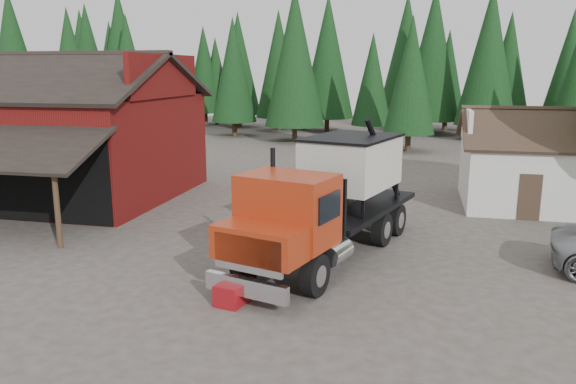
# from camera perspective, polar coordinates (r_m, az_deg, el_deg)

# --- Properties ---
(ground) EXTENTS (120.00, 120.00, 0.00)m
(ground) POSITION_cam_1_polar(r_m,az_deg,el_deg) (17.50, -10.77, -8.95)
(ground) COLOR #463D37
(ground) RESTS_ON ground
(red_barn) EXTENTS (12.80, 13.63, 7.18)m
(red_barn) POSITION_cam_1_polar(r_m,az_deg,el_deg) (30.70, -22.47, 4.66)
(red_barn) COLOR #621210
(red_barn) RESTS_ON ground
(farmhouse) EXTENTS (8.60, 6.42, 4.65)m
(farmhouse) POSITION_cam_1_polar(r_m,az_deg,el_deg) (28.91, 25.37, 1.93)
(farmhouse) COLOR silver
(farmhouse) RESTS_ON ground
(conifer_backdrop) EXTENTS (76.00, 16.00, 16.00)m
(conifer_backdrop) POSITION_cam_1_polar(r_m,az_deg,el_deg) (57.61, 6.32, 5.97)
(conifer_backdrop) COLOR black
(conifer_backdrop) RESTS_ON ground
(near_pine_a) EXTENTS (4.40, 4.40, 11.40)m
(near_pine_a) POSITION_cam_1_polar(r_m,az_deg,el_deg) (51.63, -21.21, 11.62)
(near_pine_a) COLOR #382619
(near_pine_a) RESTS_ON ground
(near_pine_b) EXTENTS (3.96, 3.96, 10.40)m
(near_pine_b) POSITION_cam_1_polar(r_m,az_deg,el_deg) (44.87, 12.38, 11.53)
(near_pine_b) COLOR #382619
(near_pine_b) RESTS_ON ground
(near_pine_d) EXTENTS (5.28, 5.28, 13.40)m
(near_pine_d) POSITION_cam_1_polar(r_m,az_deg,el_deg) (50.05, 0.70, 13.58)
(near_pine_d) COLOR #382619
(near_pine_d) RESTS_ON ground
(feed_truck) EXTENTS (5.50, 10.52, 4.59)m
(feed_truck) POSITION_cam_1_polar(r_m,az_deg,el_deg) (18.97, 4.31, -0.31)
(feed_truck) COLOR black
(feed_truck) RESTS_ON ground
(equip_box) EXTENTS (0.92, 1.23, 0.60)m
(equip_box) POSITION_cam_1_polar(r_m,az_deg,el_deg) (15.73, -5.50, -10.08)
(equip_box) COLOR maroon
(equip_box) RESTS_ON ground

